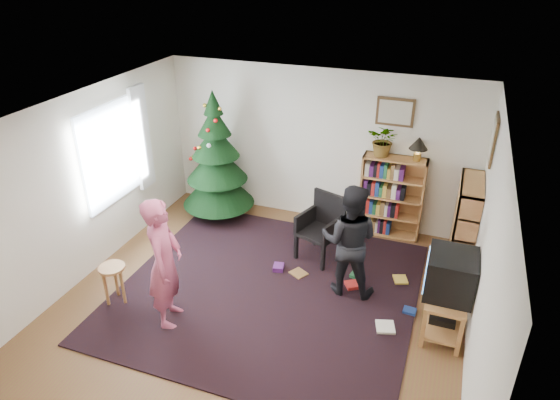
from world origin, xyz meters
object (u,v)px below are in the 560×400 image
(bookshelf_back, at_px, (391,196))
(crt_tv, at_px, (451,274))
(bookshelf_right, at_px, (465,224))
(table_lamp, at_px, (419,145))
(christmas_tree, at_px, (217,166))
(stool, at_px, (113,275))
(person_by_chair, at_px, (349,241))
(armchair, at_px, (322,224))
(picture_back, at_px, (395,112))
(tv_stand, at_px, (444,308))
(person_standing, at_px, (165,263))
(potted_plant, at_px, (384,140))
(picture_right, at_px, (494,140))

(bookshelf_back, relative_size, crt_tv, 2.23)
(bookshelf_right, relative_size, table_lamp, 3.60)
(christmas_tree, bearing_deg, stool, -94.49)
(crt_tv, relative_size, person_by_chair, 0.38)
(christmas_tree, height_order, bookshelf_right, christmas_tree)
(bookshelf_right, distance_m, armchair, 1.99)
(bookshelf_back, bearing_deg, bookshelf_right, -25.20)
(picture_back, distance_m, bookshelf_right, 1.87)
(tv_stand, distance_m, person_by_chair, 1.38)
(picture_back, height_order, person_by_chair, picture_back)
(tv_stand, bearing_deg, bookshelf_back, 115.68)
(bookshelf_back, bearing_deg, person_by_chair, -99.59)
(christmas_tree, distance_m, person_standing, 2.68)
(table_lamp, bearing_deg, christmas_tree, -173.20)
(armchair, bearing_deg, stool, -118.64)
(tv_stand, height_order, person_standing, person_standing)
(picture_back, height_order, christmas_tree, picture_back)
(picture_back, distance_m, person_by_chair, 2.16)
(tv_stand, bearing_deg, picture_back, 116.40)
(stool, bearing_deg, christmas_tree, 85.51)
(bookshelf_back, xyz_separation_m, person_by_chair, (-0.28, -1.66, 0.11))
(potted_plant, bearing_deg, crt_tv, -59.95)
(bookshelf_back, xyz_separation_m, potted_plant, (-0.20, 0.00, 0.88))
(picture_right, xyz_separation_m, crt_tv, (-0.26, -1.43, -1.15))
(person_by_chair, bearing_deg, crt_tv, 161.02)
(stool, xyz_separation_m, person_standing, (0.83, -0.05, 0.41))
(picture_back, xyz_separation_m, crt_tv, (1.07, -2.16, -1.15))
(tv_stand, bearing_deg, table_lamp, 108.39)
(christmas_tree, height_order, tv_stand, christmas_tree)
(tv_stand, relative_size, table_lamp, 2.26)
(person_by_chair, bearing_deg, tv_stand, 161.05)
(crt_tv, xyz_separation_m, potted_plant, (-1.17, 2.02, 0.74))
(picture_right, bearing_deg, person_by_chair, -144.58)
(picture_right, distance_m, potted_plant, 1.60)
(person_standing, height_order, potted_plant, potted_plant)
(bookshelf_back, relative_size, tv_stand, 1.59)
(picture_back, distance_m, potted_plant, 0.44)
(potted_plant, bearing_deg, bookshelf_right, -21.69)
(picture_right, bearing_deg, crt_tv, -100.22)
(picture_back, relative_size, person_standing, 0.33)
(potted_plant, bearing_deg, picture_right, -22.47)
(picture_right, relative_size, crt_tv, 1.03)
(tv_stand, distance_m, table_lamp, 2.46)
(picture_back, xyz_separation_m, bookshelf_back, (0.10, -0.14, -1.29))
(crt_tv, distance_m, table_lamp, 2.25)
(table_lamp, bearing_deg, bookshelf_right, -32.98)
(bookshelf_right, distance_m, stool, 4.75)
(bookshelf_right, bearing_deg, person_standing, 127.12)
(armchair, bearing_deg, picture_right, 28.86)
(christmas_tree, xyz_separation_m, tv_stand, (3.76, -1.65, -0.58))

